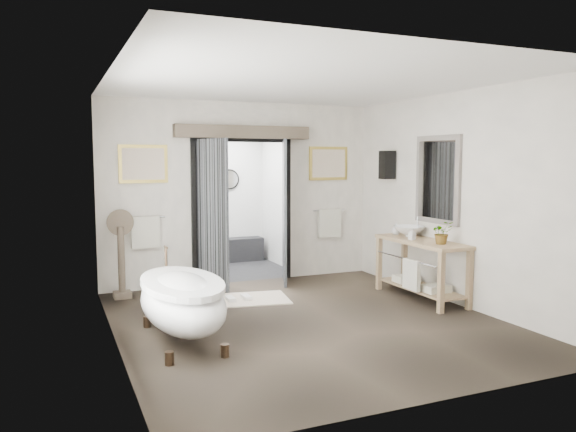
# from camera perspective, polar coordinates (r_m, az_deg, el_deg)

# --- Properties ---
(ground_plane) EXTENTS (5.00, 5.00, 0.00)m
(ground_plane) POSITION_cam_1_polar(r_m,az_deg,el_deg) (7.02, 1.95, -10.66)
(ground_plane) COLOR #493C2F
(room_shell) EXTENTS (4.52, 5.02, 2.91)m
(room_shell) POSITION_cam_1_polar(r_m,az_deg,el_deg) (6.62, 2.16, 4.67)
(room_shell) COLOR silver
(room_shell) RESTS_ON ground_plane
(shower_room) EXTENTS (2.22, 2.01, 2.51)m
(shower_room) POSITION_cam_1_polar(r_m,az_deg,el_deg) (10.54, -7.25, -0.17)
(shower_room) COLOR black
(shower_room) RESTS_ON ground_plane
(back_wall_dressing) EXTENTS (3.82, 0.78, 2.52)m
(back_wall_dressing) POSITION_cam_1_polar(r_m,az_deg,el_deg) (8.90, -4.34, 3.02)
(back_wall_dressing) COLOR black
(back_wall_dressing) RESTS_ON ground_plane
(clawfoot_tub) EXTENTS (0.85, 1.90, 0.93)m
(clawfoot_tub) POSITION_cam_1_polar(r_m,az_deg,el_deg) (6.29, -10.71, -8.43)
(clawfoot_tub) COLOR #413020
(clawfoot_tub) RESTS_ON ground_plane
(vanity) EXTENTS (0.57, 1.60, 0.85)m
(vanity) POSITION_cam_1_polar(r_m,az_deg,el_deg) (8.21, 13.29, -4.78)
(vanity) COLOR tan
(vanity) RESTS_ON ground_plane
(pedestal_mirror) EXTENTS (0.38, 0.25, 1.28)m
(pedestal_mirror) POSITION_cam_1_polar(r_m,az_deg,el_deg) (8.40, -16.57, -4.31)
(pedestal_mirror) COLOR brown
(pedestal_mirror) RESTS_ON ground_plane
(rug) EXTENTS (1.32, 0.99, 0.01)m
(rug) POSITION_cam_1_polar(r_m,az_deg,el_deg) (8.08, -4.34, -8.42)
(rug) COLOR beige
(rug) RESTS_ON ground_plane
(slippers) EXTENTS (0.34, 0.26, 0.05)m
(slippers) POSITION_cam_1_polar(r_m,az_deg,el_deg) (8.03, -5.08, -8.28)
(slippers) COLOR white
(slippers) RESTS_ON rug
(basin) EXTENTS (0.53, 0.53, 0.16)m
(basin) POSITION_cam_1_polar(r_m,az_deg,el_deg) (8.49, 12.19, -1.52)
(basin) COLOR white
(basin) RESTS_ON vanity
(plant) EXTENTS (0.33, 0.30, 0.31)m
(plant) POSITION_cam_1_polar(r_m,az_deg,el_deg) (7.82, 15.38, -1.63)
(plant) COLOR gray
(plant) RESTS_ON vanity
(soap_bottle_a) EXTENTS (0.09, 0.09, 0.17)m
(soap_bottle_a) POSITION_cam_1_polar(r_m,az_deg,el_deg) (8.15, 12.48, -1.79)
(soap_bottle_a) COLOR gray
(soap_bottle_a) RESTS_ON vanity
(soap_bottle_b) EXTENTS (0.17, 0.17, 0.18)m
(soap_bottle_b) POSITION_cam_1_polar(r_m,az_deg,el_deg) (8.65, 10.91, -1.30)
(soap_bottle_b) COLOR gray
(soap_bottle_b) RESTS_ON vanity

